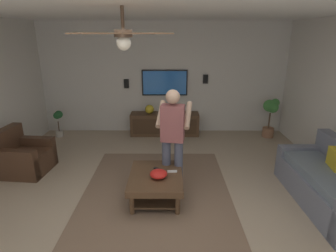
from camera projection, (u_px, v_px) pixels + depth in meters
ground_plane at (159, 216)px, 3.90m from camera, size 8.74×8.74×0.00m
wall_back_tv at (164, 79)px, 6.97m from camera, size 0.10×6.29×2.73m
ceiling_slab at (157, 0)px, 3.02m from camera, size 7.48×6.29×0.10m
area_rug at (157, 190)px, 4.52m from camera, size 2.90×2.34×0.01m
couch at (332, 185)px, 4.08m from camera, size 1.91×0.89×0.87m
armchair at (23, 157)px, 5.08m from camera, size 0.87×0.88×0.82m
coffee_table at (156, 181)px, 4.24m from camera, size 1.00×0.80×0.40m
media_console at (165, 124)px, 7.00m from camera, size 0.45×1.70×0.55m
tv at (165, 83)px, 6.91m from camera, size 0.05×1.13×0.64m
person_standing at (173, 134)px, 4.39m from camera, size 0.60×0.60×1.64m
potted_plant_tall at (271, 113)px, 6.67m from camera, size 0.38×0.39×0.97m
potted_plant_short at (59, 119)px, 6.79m from camera, size 0.24×0.22×0.66m
bowl at (159, 174)px, 4.11m from camera, size 0.26×0.26×0.12m
remote_white at (172, 171)px, 4.28m from camera, size 0.05×0.15×0.02m
remote_black at (158, 169)px, 4.36m from camera, size 0.12×0.15×0.02m
vase_round at (149, 109)px, 6.88m from camera, size 0.22×0.22×0.22m
wall_speaker_left at (205, 79)px, 6.89m from camera, size 0.06×0.12×0.22m
wall_speaker_right at (126, 84)px, 6.93m from camera, size 0.06×0.12×0.22m
ceiling_fan at (123, 36)px, 3.01m from camera, size 1.12×1.16×0.46m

